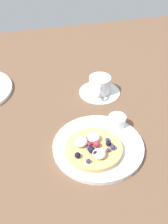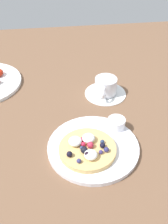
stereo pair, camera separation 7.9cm
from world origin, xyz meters
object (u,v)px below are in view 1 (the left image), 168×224
coffee_saucer (100,92)px  syrup_ramekin (117,120)px  pancake_plate (98,146)px  coffee_cup (100,84)px

coffee_saucer → syrup_ramekin: bearing=-91.3°
syrup_ramekin → coffee_saucer: 17.97cm
pancake_plate → syrup_ramekin: size_ratio=4.82×
coffee_saucer → coffee_cup: size_ratio=1.39×
pancake_plate → coffee_cup: (7.83, 24.04, 2.79)cm
coffee_saucer → coffee_cup: coffee_cup is taller
pancake_plate → coffee_saucer: 25.46cm
coffee_cup → syrup_ramekin: bearing=-91.1°
pancake_plate → coffee_cup: coffee_cup is taller
syrup_ramekin → coffee_cup: (0.34, 17.64, 0.74)cm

